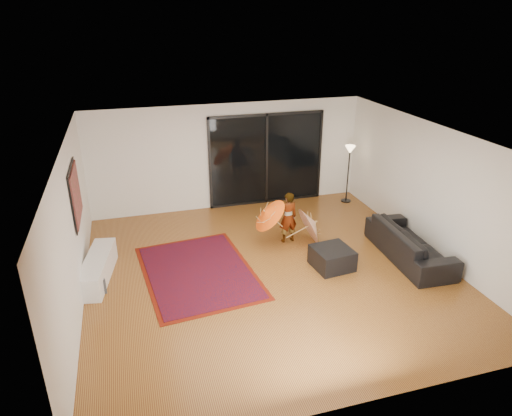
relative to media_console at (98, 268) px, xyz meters
name	(u,v)px	position (x,y,z in m)	size (l,w,h in m)	color
floor	(270,271)	(3.25, -0.66, -0.23)	(7.00, 7.00, 0.00)	olive
ceiling	(272,139)	(3.25, -0.66, 2.47)	(7.00, 7.00, 0.00)	white
wall_back	(229,157)	(3.25, 2.84, 1.12)	(7.00, 7.00, 0.00)	silver
wall_front	(361,321)	(3.25, -4.16, 1.12)	(7.00, 7.00, 0.00)	silver
wall_left	(72,232)	(-0.25, -0.66, 1.12)	(7.00, 7.00, 0.00)	silver
wall_right	(432,190)	(6.75, -0.66, 1.12)	(7.00, 7.00, 0.00)	silver
sliding_door	(266,159)	(4.25, 2.80, 0.97)	(3.06, 0.07, 2.40)	black
painting	(76,194)	(-0.21, 0.34, 1.42)	(0.04, 1.28, 1.08)	black
media_console	(98,268)	(0.00, 0.00, 0.00)	(0.41, 1.66, 0.46)	white
speaker	(98,285)	(0.00, -0.47, -0.09)	(0.25, 0.25, 0.28)	#424244
persian_rug	(198,272)	(1.87, -0.30, -0.22)	(2.33, 3.06, 0.02)	#631508
sofa	(410,243)	(6.20, -0.94, 0.11)	(2.30, 0.90, 0.67)	black
ottoman	(332,258)	(4.50, -0.85, -0.02)	(0.73, 0.73, 0.42)	black
floor_lamp	(349,158)	(6.35, 2.23, 1.00)	(0.27, 0.27, 1.56)	black
child	(288,217)	(4.02, 0.47, 0.35)	(0.43, 0.28, 1.17)	#999999
parasol_orange	(265,215)	(3.47, 0.42, 0.50)	(0.71, 0.83, 0.87)	#FA550D
parasol_white	(316,220)	(4.62, 0.32, 0.27)	(0.51, 0.84, 0.91)	white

